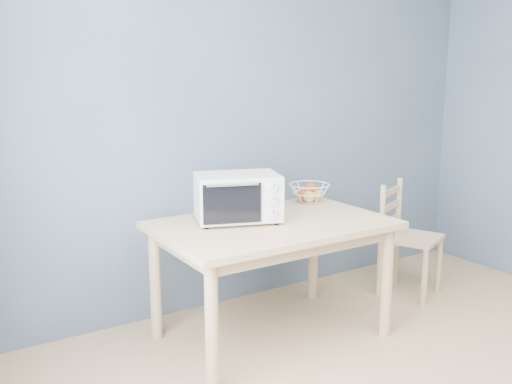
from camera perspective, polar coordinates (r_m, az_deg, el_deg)
dining_table at (r=3.50m, az=1.61°, el=-4.58°), size 1.40×0.90×0.75m
toaster_oven at (r=3.44m, az=-2.16°, el=-0.49°), size 0.58×0.48×0.29m
fruit_basket at (r=3.98m, az=5.33°, el=-0.06°), size 0.29×0.29×0.14m
dining_chair at (r=4.42m, az=14.76°, el=-4.61°), size 0.52×0.52×0.84m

